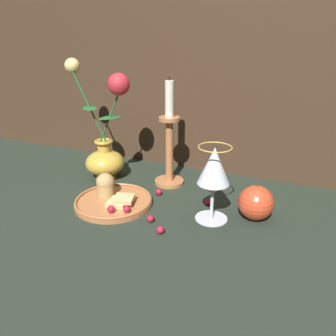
% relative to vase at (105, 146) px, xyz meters
% --- Properties ---
extents(ground_plane, '(2.40, 2.40, 0.00)m').
position_rel_vase_xyz_m(ground_plane, '(0.20, -0.09, -0.10)').
color(ground_plane, '#232D23').
rests_on(ground_plane, ground).
extents(vase, '(0.22, 0.11, 0.34)m').
position_rel_vase_xyz_m(vase, '(0.00, 0.00, 0.00)').
color(vase, gold).
rests_on(vase, ground_plane).
extents(plate_with_pastries, '(0.20, 0.20, 0.07)m').
position_rel_vase_xyz_m(plate_with_pastries, '(0.10, -0.13, -0.09)').
color(plate_with_pastries, '#B77042').
rests_on(plate_with_pastries, ground_plane).
extents(wine_glass, '(0.08, 0.08, 0.18)m').
position_rel_vase_xyz_m(wine_glass, '(0.36, -0.11, 0.02)').
color(wine_glass, silver).
rests_on(wine_glass, ground_plane).
extents(candlestick, '(0.08, 0.08, 0.30)m').
position_rel_vase_xyz_m(candlestick, '(0.19, 0.04, 0.01)').
color(candlestick, '#B77042').
rests_on(candlestick, ground_plane).
extents(apple_beside_vase, '(0.08, 0.08, 0.09)m').
position_rel_vase_xyz_m(apple_beside_vase, '(0.45, -0.06, -0.06)').
color(apple_beside_vase, '#D14223').
rests_on(apple_beside_vase, ground_plane).
extents(berry_near_plate, '(0.02, 0.02, 0.02)m').
position_rel_vase_xyz_m(berry_near_plate, '(0.27, -0.21, -0.09)').
color(berry_near_plate, '#AD192D').
rests_on(berry_near_plate, ground_plane).
extents(berry_front_center, '(0.02, 0.02, 0.02)m').
position_rel_vase_xyz_m(berry_front_center, '(0.33, -0.05, -0.09)').
color(berry_front_center, '#AD192D').
rests_on(berry_front_center, ground_plane).
extents(berry_by_glass_stem, '(0.02, 0.02, 0.02)m').
position_rel_vase_xyz_m(berry_by_glass_stem, '(0.19, -0.04, -0.09)').
color(berry_by_glass_stem, '#AD192D').
rests_on(berry_by_glass_stem, ground_plane).
extents(berry_under_candlestick, '(0.02, 0.02, 0.02)m').
position_rel_vase_xyz_m(berry_under_candlestick, '(0.23, -0.18, -0.09)').
color(berry_under_candlestick, '#AD192D').
rests_on(berry_under_candlestick, ground_plane).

